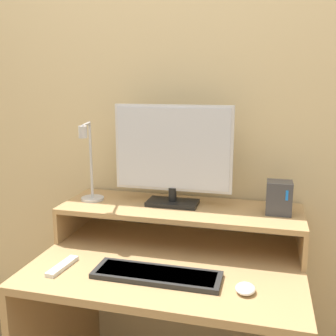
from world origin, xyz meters
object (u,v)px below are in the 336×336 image
object	(u,v)px
router_dock	(279,198)
keyboard	(157,275)
mouse	(245,289)
desk_lamp	(90,171)
remote_control	(62,266)
monitor	(173,153)

from	to	relation	value
router_dock	keyboard	bearing A→B (deg)	-139.73
keyboard	mouse	bearing A→B (deg)	-4.99
desk_lamp	mouse	size ratio (longest dim) A/B	4.36
mouse	remote_control	xyz separation A→B (m)	(-0.69, 0.01, -0.01)
router_dock	remote_control	xyz separation A→B (m)	(-0.79, -0.38, -0.22)
monitor	remote_control	bearing A→B (deg)	-130.99
desk_lamp	router_dock	bearing A→B (deg)	3.19
keyboard	mouse	world-z (taller)	mouse
monitor	desk_lamp	size ratio (longest dim) A/B	1.43
monitor	mouse	distance (m)	0.65
monitor	remote_control	size ratio (longest dim) A/B	3.03
router_dock	mouse	size ratio (longest dim) A/B	1.65
mouse	remote_control	world-z (taller)	mouse
monitor	remote_control	distance (m)	0.65
router_dock	keyboard	world-z (taller)	router_dock
router_dock	mouse	distance (m)	0.46
desk_lamp	remote_control	distance (m)	0.45
monitor	desk_lamp	bearing A→B (deg)	-171.53
monitor	keyboard	bearing A→B (deg)	-85.22
keyboard	desk_lamp	bearing A→B (deg)	142.07
monitor	keyboard	size ratio (longest dim) A/B	1.11
keyboard	remote_control	world-z (taller)	keyboard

